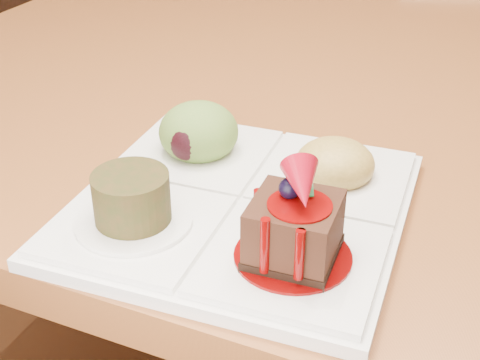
% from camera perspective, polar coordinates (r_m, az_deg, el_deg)
% --- Properties ---
extents(ground, '(6.00, 6.00, 0.00)m').
position_cam_1_polar(ground, '(1.66, 6.76, -10.44)').
color(ground, brown).
extents(dining_table, '(1.00, 1.80, 0.75)m').
position_cam_1_polar(dining_table, '(1.31, 8.59, 12.63)').
color(dining_table, '#945126').
rests_on(dining_table, ground).
extents(chair_left, '(0.49, 0.49, 0.96)m').
position_cam_1_polar(chair_left, '(1.97, -15.60, 13.70)').
color(chair_left, black).
rests_on(chair_left, ground).
extents(sampler_plate, '(0.30, 0.30, 0.11)m').
position_cam_1_polar(sampler_plate, '(0.60, -0.02, -0.81)').
color(sampler_plate, white).
rests_on(sampler_plate, dining_table).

